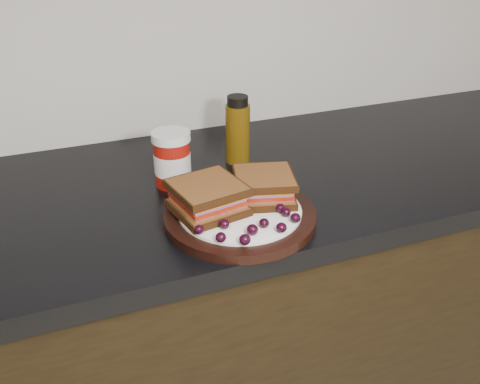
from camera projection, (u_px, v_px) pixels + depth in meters
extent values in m
cube|color=black|center=(100.00, 380.00, 1.26)|extent=(3.96, 0.58, 0.86)
cube|color=black|center=(72.00, 215.00, 1.04)|extent=(3.98, 0.60, 0.04)
cylinder|color=black|center=(240.00, 216.00, 0.98)|extent=(0.28, 0.28, 0.02)
ellipsoid|color=black|center=(199.00, 230.00, 0.90)|extent=(0.02, 0.02, 0.02)
ellipsoid|color=black|center=(224.00, 224.00, 0.91)|extent=(0.02, 0.02, 0.02)
ellipsoid|color=black|center=(221.00, 237.00, 0.88)|extent=(0.02, 0.02, 0.02)
ellipsoid|color=black|center=(245.00, 239.00, 0.87)|extent=(0.02, 0.02, 0.02)
ellipsoid|color=black|center=(252.00, 230.00, 0.90)|extent=(0.02, 0.02, 0.02)
ellipsoid|color=black|center=(264.00, 223.00, 0.92)|extent=(0.02, 0.02, 0.02)
ellipsoid|color=black|center=(281.00, 228.00, 0.90)|extent=(0.02, 0.02, 0.02)
ellipsoid|color=black|center=(295.00, 218.00, 0.93)|extent=(0.02, 0.02, 0.02)
ellipsoid|color=black|center=(286.00, 212.00, 0.95)|extent=(0.02, 0.02, 0.02)
ellipsoid|color=black|center=(280.00, 208.00, 0.96)|extent=(0.02, 0.02, 0.02)
ellipsoid|color=black|center=(287.00, 196.00, 1.00)|extent=(0.02, 0.02, 0.02)
ellipsoid|color=black|center=(269.00, 193.00, 1.02)|extent=(0.02, 0.02, 0.01)
ellipsoid|color=black|center=(263.00, 191.00, 1.02)|extent=(0.02, 0.02, 0.02)
ellipsoid|color=black|center=(201.00, 196.00, 1.00)|extent=(0.02, 0.02, 0.02)
ellipsoid|color=black|center=(201.00, 201.00, 0.99)|extent=(0.02, 0.02, 0.02)
ellipsoid|color=black|center=(204.00, 208.00, 0.96)|extent=(0.02, 0.02, 0.02)
ellipsoid|color=black|center=(198.00, 219.00, 0.93)|extent=(0.02, 0.02, 0.02)
ellipsoid|color=black|center=(206.00, 199.00, 0.99)|extent=(0.02, 0.02, 0.02)
ellipsoid|color=black|center=(191.00, 209.00, 0.96)|extent=(0.02, 0.02, 0.02)
ellipsoid|color=black|center=(199.00, 211.00, 0.96)|extent=(0.02, 0.02, 0.02)
cylinder|color=maroon|center=(172.00, 159.00, 1.09)|extent=(0.10, 0.10, 0.12)
cylinder|color=#503708|center=(238.00, 129.00, 1.18)|extent=(0.06, 0.06, 0.15)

